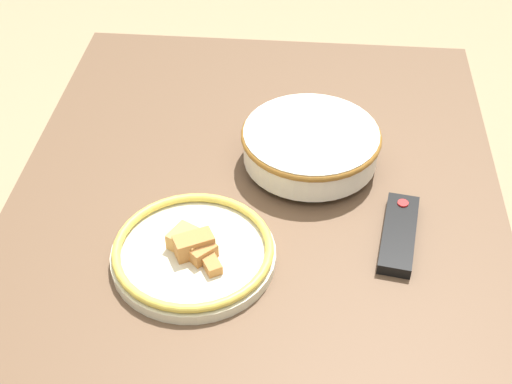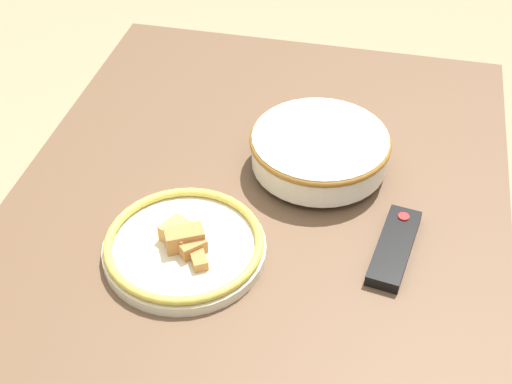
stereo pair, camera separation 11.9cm
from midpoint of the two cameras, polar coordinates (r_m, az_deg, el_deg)
dining_table at (r=1.24m, az=2.10°, el=-5.85°), size 1.24×0.85×0.70m
noodle_bowl at (r=1.27m, az=7.78°, el=3.27°), size 0.25×0.25×0.07m
food_plate at (r=1.12m, az=-2.74°, el=-4.45°), size 0.26×0.26×0.05m
tv_remote at (r=1.17m, az=13.91°, el=-4.36°), size 0.18×0.08×0.02m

